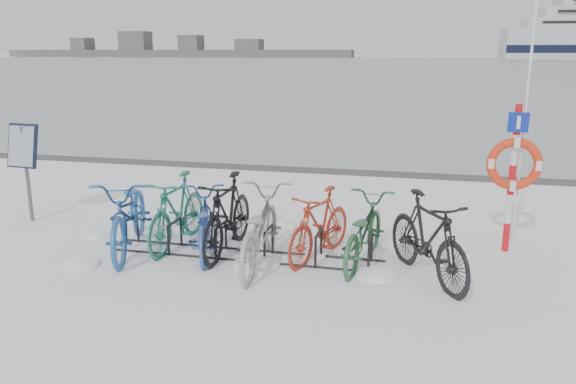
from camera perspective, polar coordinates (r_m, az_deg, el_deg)
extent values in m
plane|color=white|center=(8.20, -4.41, -6.51)|extent=(900.00, 900.00, 0.00)
cube|color=#95A0A8|center=(162.34, 12.79, 12.77)|extent=(400.00, 298.00, 0.02)
cube|color=#3F3F42|center=(13.71, 3.06, 2.17)|extent=(400.00, 0.25, 0.10)
cylinder|color=black|center=(8.64, -16.38, -4.43)|extent=(0.04, 0.04, 0.44)
cylinder|color=black|center=(9.00, -15.02, -3.59)|extent=(0.04, 0.04, 0.44)
cylinder|color=black|center=(8.75, -15.78, -2.63)|extent=(0.04, 0.44, 0.04)
cylinder|color=black|center=(8.31, -12.04, -4.89)|extent=(0.04, 0.04, 0.44)
cylinder|color=black|center=(8.69, -10.82, -3.98)|extent=(0.04, 0.04, 0.44)
cylinder|color=black|center=(8.43, -11.49, -3.01)|extent=(0.04, 0.44, 0.04)
cylinder|color=black|center=(8.04, -7.37, -5.34)|extent=(0.04, 0.04, 0.44)
cylinder|color=black|center=(8.43, -6.33, -4.38)|extent=(0.04, 0.04, 0.44)
cylinder|color=black|center=(8.17, -6.88, -3.39)|extent=(0.04, 0.44, 0.04)
cylinder|color=black|center=(7.83, -2.40, -5.79)|extent=(0.04, 0.04, 0.44)
cylinder|color=black|center=(8.23, -1.58, -4.77)|extent=(0.04, 0.04, 0.44)
cylinder|color=black|center=(7.95, -1.99, -3.77)|extent=(0.04, 0.44, 0.04)
cylinder|color=black|center=(7.67, 2.81, -6.21)|extent=(0.04, 0.04, 0.44)
cylinder|color=black|center=(8.08, 3.39, -5.15)|extent=(0.04, 0.04, 0.44)
cylinder|color=black|center=(7.80, 3.13, -4.14)|extent=(0.04, 0.44, 0.04)
cylinder|color=black|center=(7.58, 8.20, -6.58)|extent=(0.04, 0.04, 0.44)
cylinder|color=black|center=(8.00, 8.50, -5.49)|extent=(0.04, 0.04, 0.44)
cylinder|color=black|center=(7.72, 8.41, -4.49)|extent=(0.04, 0.44, 0.04)
cylinder|color=black|center=(8.00, -4.89, -6.92)|extent=(4.00, 0.03, 0.03)
cylinder|color=black|center=(8.39, -3.96, -5.87)|extent=(4.00, 0.03, 0.03)
cylinder|color=#595B5E|center=(10.61, -24.97, 1.61)|extent=(0.06, 0.06, 1.65)
cube|color=black|center=(10.50, -25.36, 4.27)|extent=(0.59, 0.26, 0.75)
cube|color=#8C99AD|center=(10.47, -25.49, 4.23)|extent=(0.53, 0.20, 0.67)
cylinder|color=red|center=(8.93, 21.27, -4.26)|extent=(0.10, 0.10, 0.43)
cylinder|color=silver|center=(8.81, 21.52, -1.58)|extent=(0.10, 0.10, 0.43)
cylinder|color=red|center=(8.71, 21.78, 1.17)|extent=(0.10, 0.10, 0.43)
cylinder|color=silver|center=(8.63, 22.04, 3.98)|extent=(0.10, 0.10, 0.43)
cylinder|color=red|center=(8.57, 22.30, 6.83)|extent=(0.10, 0.10, 0.43)
torus|color=red|center=(8.57, 22.01, 2.64)|extent=(0.76, 0.13, 0.76)
cube|color=#0D2497|center=(8.49, 22.36, 6.56)|extent=(0.28, 0.03, 0.28)
cylinder|color=silver|center=(8.63, 22.92, 6.95)|extent=(0.04, 0.04, 3.94)
cube|color=#4C4C4C|center=(293.98, -11.62, 13.62)|extent=(180.00, 12.00, 3.50)
cube|color=#4C4C4C|center=(307.69, -16.90, 14.02)|extent=(24.00, 10.00, 8.00)
cube|color=#4C4C4C|center=(282.82, -5.95, 14.47)|extent=(20.00, 10.00, 6.00)
imported|color=#265AA0|center=(8.61, -15.78, -1.88)|extent=(1.43, 2.37, 1.17)
imported|color=#237561|center=(8.64, -11.20, -1.72)|extent=(0.59, 1.89, 1.13)
imported|color=#3054A8|center=(8.30, -8.63, -2.91)|extent=(1.20, 1.92, 0.95)
imported|color=black|center=(8.25, -6.14, -2.12)|extent=(0.58, 1.96, 1.18)
imported|color=#98999F|center=(7.71, -2.99, -3.52)|extent=(0.86, 2.14, 1.10)
imported|color=#AC311D|center=(8.00, 3.25, -3.13)|extent=(1.02, 1.78, 1.03)
imported|color=#2B5D39|center=(7.88, 7.64, -3.71)|extent=(0.92, 1.93, 0.97)
imported|color=black|center=(7.46, 14.04, -4.33)|extent=(1.43, 1.93, 1.15)
ellipsoid|color=white|center=(9.06, -6.49, -4.52)|extent=(0.38, 0.38, 0.13)
ellipsoid|color=white|center=(9.51, -18.64, -4.29)|extent=(0.42, 0.42, 0.15)
ellipsoid|color=white|center=(7.61, 9.02, -8.33)|extent=(0.59, 0.59, 0.21)
ellipsoid|color=white|center=(8.48, 1.92, -5.77)|extent=(0.31, 0.31, 0.11)
ellipsoid|color=white|center=(8.31, 3.00, -6.19)|extent=(0.47, 0.47, 0.17)
ellipsoid|color=white|center=(7.84, -3.27, -7.48)|extent=(0.69, 0.69, 0.24)
ellipsoid|color=white|center=(8.21, 17.56, -7.12)|extent=(0.39, 0.39, 0.14)
ellipsoid|color=white|center=(8.34, -20.18, -7.02)|extent=(0.52, 0.52, 0.18)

